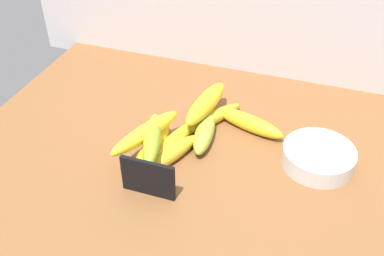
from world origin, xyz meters
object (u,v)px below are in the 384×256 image
Objects in this scene: banana_2 at (172,143)px; banana_5 at (171,154)px; fruit_bowl at (318,157)px; banana_6 at (152,139)px; banana_1 at (205,132)px; banana_7 at (146,132)px; banana_0 at (249,123)px; banana_3 at (152,149)px; chalkboard_sign at (148,179)px; banana_8 at (206,103)px; banana_4 at (209,120)px.

banana_5 is at bearing -71.25° from banana_2.
fruit_bowl reaches higher than banana_5.
banana_1 is at bearing 51.66° from banana_6.
banana_5 is 7.21cm from banana_7.
banana_5 is at bearing -129.47° from banana_0.
banana_6 is at bearing -55.51° from banana_3.
chalkboard_sign is at bearing -105.02° from banana_1.
banana_2 is (-31.01, -5.19, -0.36)cm from fruit_bowl.
chalkboard_sign is at bearing -70.05° from banana_3.
banana_5 is 16.09cm from banana_8.
banana_2 is (-14.34, -12.39, -0.21)cm from banana_0.
banana_7 is (-35.64, -8.50, 3.86)cm from fruit_bowl.
banana_0 reaches higher than banana_5.
banana_1 is at bearing -83.52° from banana_4.
banana_3 reaches higher than banana_0.
chalkboard_sign is 11.17cm from banana_3.
banana_7 is at bearing -124.54° from banana_4.
banana_3 reaches higher than banana_4.
fruit_bowl is 18.16cm from banana_0.
banana_5 is 0.88× the size of banana_8.
banana_6 is 2.76cm from banana_7.
banana_8 is (-1.80, 6.45, 3.33)cm from banana_1.
banana_4 is 1.21× the size of banana_5.
banana_7 reaches higher than banana_0.
banana_0 is 24.95cm from banana_7.
fruit_bowl is at bearing -12.47° from banana_4.
banana_0 is at bearing 156.63° from fruit_bowl.
banana_7 is (-18.98, -15.70, 4.00)cm from banana_0.
fruit_bowl is 0.85× the size of banana_0.
banana_0 is 1.11× the size of banana_5.
banana_2 is 13.04cm from banana_8.
fruit_bowl is at bearing 13.41° from banana_7.
banana_8 is at bearing 65.26° from banana_3.
banana_6 is at bearing -116.04° from banana_2.
banana_1 is 0.83× the size of banana_8.
banana_1 reaches higher than banana_4.
banana_6 reaches higher than banana_0.
banana_8 reaches higher than banana_2.
banana_8 is at bearing 60.41° from banana_7.
banana_5 is 0.84× the size of banana_7.
banana_7 is at bearing 177.55° from banana_5.
banana_8 is at bearing 79.81° from banana_5.
fruit_bowl is at bearing 9.51° from banana_2.
fruit_bowl is 0.82× the size of banana_8.
chalkboard_sign is 0.63× the size of banana_6.
banana_8 is (-1.18, 0.94, 3.79)cm from banana_4.
banana_8 reaches higher than banana_4.
banana_6 is at bearing -37.20° from banana_7.
banana_1 is at bearing -140.78° from banana_0.
banana_2 is 1.02× the size of banana_6.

